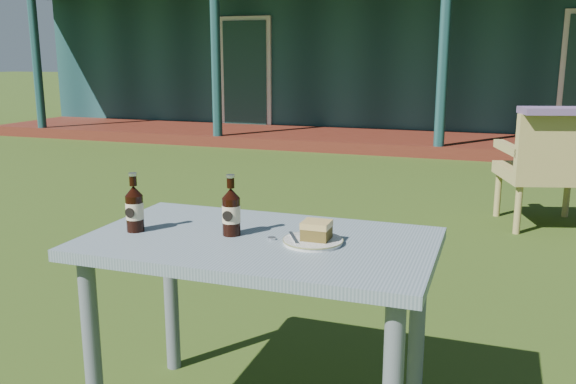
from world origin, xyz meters
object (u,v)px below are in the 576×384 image
at_px(cake_slice, 317,230).
at_px(cola_bottle_far, 134,208).
at_px(cola_bottle_near, 231,211).
at_px(armchair_left, 552,164).
at_px(plate, 313,241).
at_px(cafe_table, 260,266).

xyz_separation_m(cake_slice, cola_bottle_far, (-0.66, -0.08, 0.04)).
height_order(cola_bottle_near, cola_bottle_far, cola_bottle_near).
relative_size(cola_bottle_far, armchair_left, 0.23).
relative_size(plate, cola_bottle_near, 0.94).
relative_size(plate, armchair_left, 0.22).
bearing_deg(cola_bottle_near, cola_bottle_far, -168.60).
distance_m(cola_bottle_near, armchair_left, 3.45).
height_order(cake_slice, cola_bottle_far, cola_bottle_far).
height_order(plate, cake_slice, cake_slice).
bearing_deg(cake_slice, cafe_table, -177.15).
bearing_deg(armchair_left, plate, -106.78).
xyz_separation_m(cafe_table, armchair_left, (1.16, 3.20, -0.10)).
xyz_separation_m(cola_bottle_far, armchair_left, (1.61, 3.27, -0.29)).
bearing_deg(armchair_left, cake_slice, -106.65).
relative_size(plate, cake_slice, 2.22).
bearing_deg(cafe_table, cake_slice, 2.85).
bearing_deg(cola_bottle_near, cake_slice, 1.25).
xyz_separation_m(plate, cola_bottle_far, (-0.65, -0.07, 0.08)).
bearing_deg(cola_bottle_far, cake_slice, 6.66).
distance_m(cafe_table, plate, 0.22).
bearing_deg(plate, cola_bottle_far, -173.85).
distance_m(cafe_table, armchair_left, 3.41).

